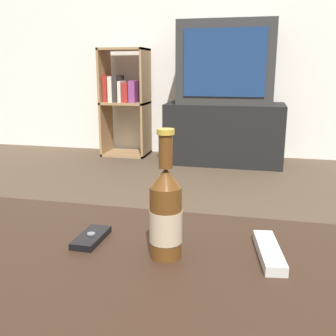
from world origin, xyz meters
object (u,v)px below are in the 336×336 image
object	(u,v)px
television	(227,63)
remote_control	(269,252)
beer_bottle	(166,213)
cell_phone	(91,237)
bookshelf	(124,98)
tv_stand	(224,133)

from	to	relation	value
television	remote_control	size ratio (longest dim) A/B	4.48
beer_bottle	remote_control	distance (m)	0.22
television	cell_phone	xyz separation A→B (m)	(-0.05, -2.57, -0.39)
bookshelf	beer_bottle	xyz separation A→B (m)	(1.04, -2.71, -0.01)
remote_control	cell_phone	bearing A→B (deg)	172.84
tv_stand	cell_phone	xyz separation A→B (m)	(-0.05, -2.58, 0.18)
bookshelf	remote_control	world-z (taller)	bookshelf
television	remote_control	distance (m)	2.61
tv_stand	television	xyz separation A→B (m)	(0.00, -0.00, 0.57)
beer_bottle	cell_phone	bearing A→B (deg)	168.96
television	beer_bottle	world-z (taller)	television
beer_bottle	cell_phone	size ratio (longest dim) A/B	2.27
tv_stand	bookshelf	size ratio (longest dim) A/B	1.01
remote_control	beer_bottle	bearing A→B (deg)	-176.10
bookshelf	beer_bottle	distance (m)	2.90
cell_phone	tv_stand	bearing A→B (deg)	89.72
tv_stand	remote_control	size ratio (longest dim) A/B	5.74
tv_stand	bookshelf	distance (m)	0.96
beer_bottle	bookshelf	bearing A→B (deg)	110.94
television	beer_bottle	xyz separation A→B (m)	(0.12, -2.61, -0.31)
tv_stand	television	size ratio (longest dim) A/B	1.28
tv_stand	remote_control	world-z (taller)	tv_stand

